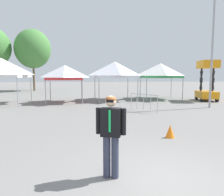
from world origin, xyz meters
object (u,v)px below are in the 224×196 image
object	(u,v)px
canopy_tent_behind_left	(115,70)
crowd_barrier_mid_lot	(144,99)
traffic_cone_lot_center	(170,131)
canopy_tent_behind_center	(1,68)
canopy_tent_behind_right	(65,73)
tree_behind_tents_right	(33,49)
light_pole_near_lift	(213,36)
canopy_tent_far_left	(160,71)
scissor_lift	(207,88)
person_foreground	(111,131)

from	to	relation	value
canopy_tent_behind_left	crowd_barrier_mid_lot	xyz separation A→B (m)	(1.01, -6.14, -1.97)
canopy_tent_behind_left	traffic_cone_lot_center	xyz separation A→B (m)	(0.50, -11.68, -2.50)
canopy_tent_behind_center	crowd_barrier_mid_lot	size ratio (longest dim) A/B	2.13
canopy_tent_behind_right	tree_behind_tents_right	xyz separation A→B (m)	(-5.99, 14.12, 3.57)
light_pole_near_lift	traffic_cone_lot_center	distance (m)	9.57
canopy_tent_behind_center	canopy_tent_behind_left	world-z (taller)	canopy_tent_behind_center
canopy_tent_behind_left	crowd_barrier_mid_lot	distance (m)	6.53
canopy_tent_behind_center	crowd_barrier_mid_lot	distance (m)	11.24
canopy_tent_far_left	canopy_tent_behind_left	bearing A→B (deg)	-173.05
canopy_tent_behind_left	scissor_lift	distance (m)	8.24
canopy_tent_behind_right	canopy_tent_behind_left	distance (m)	4.43
canopy_tent_behind_right	traffic_cone_lot_center	size ratio (longest dim) A/B	6.64
scissor_lift	canopy_tent_far_left	bearing A→B (deg)	151.77
light_pole_near_lift	tree_behind_tents_right	world-z (taller)	tree_behind_tents_right
person_foreground	crowd_barrier_mid_lot	bearing A→B (deg)	70.37
canopy_tent_behind_center	traffic_cone_lot_center	size ratio (longest dim) A/B	7.81
light_pole_near_lift	canopy_tent_far_left	bearing A→B (deg)	104.77
canopy_tent_behind_center	light_pole_near_lift	size ratio (longest dim) A/B	0.42
crowd_barrier_mid_lot	canopy_tent_behind_center	bearing A→B (deg)	155.42
light_pole_near_lift	crowd_barrier_mid_lot	world-z (taller)	light_pole_near_lift
traffic_cone_lot_center	person_foreground	bearing A→B (deg)	-131.99
canopy_tent_far_left	scissor_lift	bearing A→B (deg)	-28.23
canopy_tent_far_left	tree_behind_tents_right	bearing A→B (deg)	139.59
scissor_lift	crowd_barrier_mid_lot	bearing A→B (deg)	-145.59
light_pole_near_lift	traffic_cone_lot_center	size ratio (longest dim) A/B	18.56
canopy_tent_behind_right	canopy_tent_behind_left	bearing A→B (deg)	14.61
crowd_barrier_mid_lot	traffic_cone_lot_center	world-z (taller)	crowd_barrier_mid_lot
canopy_tent_behind_right	canopy_tent_behind_center	bearing A→B (deg)	-174.80
canopy_tent_behind_right	person_foreground	size ratio (longest dim) A/B	1.71
tree_behind_tents_right	crowd_barrier_mid_lot	distance (m)	22.84
light_pole_near_lift	crowd_barrier_mid_lot	distance (m)	6.43
light_pole_near_lift	crowd_barrier_mid_lot	size ratio (longest dim) A/B	5.06
canopy_tent_behind_center	tree_behind_tents_right	distance (m)	14.96
traffic_cone_lot_center	light_pole_near_lift	bearing A→B (deg)	49.84
canopy_tent_far_left	crowd_barrier_mid_lot	size ratio (longest dim) A/B	2.14
canopy_tent_behind_right	person_foreground	xyz separation A→B (m)	(2.37, -13.24, -1.41)
light_pole_near_lift	traffic_cone_lot_center	world-z (taller)	light_pole_near_lift
canopy_tent_behind_center	canopy_tent_far_left	distance (m)	13.58
scissor_lift	person_foreground	bearing A→B (deg)	-127.29
light_pole_near_lift	tree_behind_tents_right	bearing A→B (deg)	131.53
canopy_tent_far_left	light_pole_near_lift	world-z (taller)	light_pole_near_lift
canopy_tent_behind_center	canopy_tent_behind_right	size ratio (longest dim) A/B	1.18
canopy_tent_far_left	scissor_lift	xyz separation A→B (m)	(3.58, -1.92, -1.57)
crowd_barrier_mid_lot	traffic_cone_lot_center	distance (m)	5.58
canopy_tent_behind_right	tree_behind_tents_right	world-z (taller)	tree_behind_tents_right
canopy_tent_behind_right	light_pole_near_lift	size ratio (longest dim) A/B	0.36
light_pole_near_lift	person_foreground	bearing A→B (deg)	-130.71
canopy_tent_far_left	canopy_tent_behind_right	bearing A→B (deg)	-169.22
canopy_tent_behind_right	crowd_barrier_mid_lot	world-z (taller)	canopy_tent_behind_right
canopy_tent_behind_left	crowd_barrier_mid_lot	world-z (taller)	canopy_tent_behind_left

